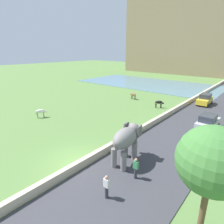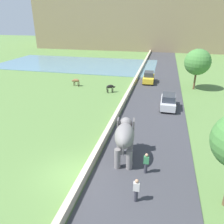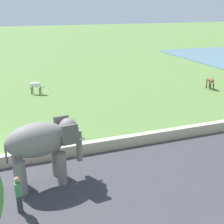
{
  "view_description": "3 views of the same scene",
  "coord_description": "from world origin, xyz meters",
  "views": [
    {
      "loc": [
        11.03,
        -8.26,
        8.61
      ],
      "look_at": [
        -2.17,
        7.47,
        1.82
      ],
      "focal_mm": 30.34,
      "sensor_mm": 36.0,
      "label": 1
    },
    {
      "loc": [
        5.7,
        -11.06,
        9.98
      ],
      "look_at": [
        1.28,
        7.43,
        1.67
      ],
      "focal_mm": 34.88,
      "sensor_mm": 36.0,
      "label": 2
    },
    {
      "loc": [
        15.28,
        1.4,
        7.66
      ],
      "look_at": [
        0.02,
        6.99,
        1.77
      ],
      "focal_mm": 47.23,
      "sensor_mm": 36.0,
      "label": 3
    }
  ],
  "objects": [
    {
      "name": "person_beside_elephant",
      "position": [
        5.13,
        1.31,
        0.87
      ],
      "size": [
        0.36,
        0.22,
        1.63
      ],
      "color": "#33333D",
      "rests_on": "ground"
    },
    {
      "name": "elephant",
      "position": [
        3.4,
        2.54,
        2.04
      ],
      "size": [
        1.7,
        3.54,
        2.99
      ],
      "color": "slate",
      "rests_on": "ground"
    },
    {
      "name": "cow_white",
      "position": [
        -11.45,
        3.85,
        0.84
      ],
      "size": [
        0.94,
        1.38,
        1.15
      ],
      "color": "silver",
      "rests_on": "ground"
    },
    {
      "name": "cow_brown",
      "position": [
        -7.52,
        19.88,
        0.84
      ],
      "size": [
        1.42,
        0.62,
        1.15
      ],
      "color": "brown",
      "rests_on": "ground"
    }
  ]
}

